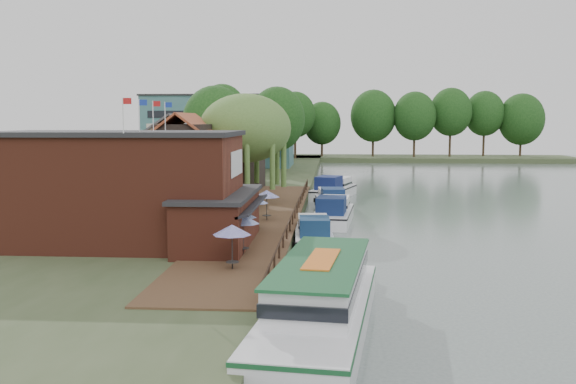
{
  "coord_description": "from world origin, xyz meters",
  "views": [
    {
      "loc": [
        -2.25,
        -40.78,
        8.94
      ],
      "look_at": [
        -6.0,
        12.0,
        3.0
      ],
      "focal_mm": 40.0,
      "sensor_mm": 36.0,
      "label": 1
    }
  ],
  "objects": [
    {
      "name": "tour_boat",
      "position": [
        -2.8,
        -14.76,
        1.57
      ],
      "size": [
        5.71,
        14.79,
        3.15
      ],
      "primitive_type": null,
      "rotation": [
        0.0,
        0.0,
        -0.12
      ],
      "color": "silver",
      "rests_on": "ground"
    },
    {
      "name": "cruiser_1",
      "position": [
        -3.64,
        4.73,
        1.12
      ],
      "size": [
        3.61,
        9.52,
        2.24
      ],
      "primitive_type": null,
      "rotation": [
        0.0,
        0.0,
        0.06
      ],
      "color": "white",
      "rests_on": "ground"
    },
    {
      "name": "cruiser_0",
      "position": [
        -2.79,
        -6.44,
        1.13
      ],
      "size": [
        4.88,
        9.85,
        2.27
      ],
      "primitive_type": null,
      "rotation": [
        0.0,
        0.0,
        -0.2
      ],
      "color": "white",
      "rests_on": "ground"
    },
    {
      "name": "cottage_c",
      "position": [
        -14.0,
        33.0,
        5.25
      ],
      "size": [
        7.6,
        7.6,
        8.5
      ],
      "primitive_type": null,
      "color": "black",
      "rests_on": "land_bank"
    },
    {
      "name": "cottage_a",
      "position": [
        -15.0,
        14.0,
        5.25
      ],
      "size": [
        8.6,
        7.6,
        8.5
      ],
      "primitive_type": null,
      "color": "black",
      "rests_on": "land_bank"
    },
    {
      "name": "hotel_block",
      "position": [
        -22.0,
        70.0,
        7.15
      ],
      "size": [
        25.4,
        12.4,
        12.3
      ],
      "primitive_type": null,
      "color": "#38666B",
      "rests_on": "land_bank"
    },
    {
      "name": "quay_deck",
      "position": [
        -8.0,
        10.0,
        1.05
      ],
      "size": [
        6.0,
        50.0,
        0.1
      ],
      "primitive_type": "cube",
      "color": "#47301E",
      "rests_on": "land_bank"
    },
    {
      "name": "swan",
      "position": [
        -1.95,
        -13.88,
        0.22
      ],
      "size": [
        0.44,
        0.44,
        0.44
      ],
      "primitive_type": "sphere",
      "color": "white",
      "rests_on": "ground"
    },
    {
      "name": "bank_tree_5",
      "position": [
        -10.28,
        93.46,
        7.94
      ],
      "size": [
        8.38,
        8.38,
        13.89
      ],
      "primitive_type": null,
      "color": "#143811",
      "rests_on": "land_bank"
    },
    {
      "name": "bank_tree_2",
      "position": [
        -10.83,
        56.6,
        7.51
      ],
      "size": [
        8.48,
        8.48,
        13.02
      ],
      "primitive_type": null,
      "color": "#143811",
      "rests_on": "land_bank"
    },
    {
      "name": "cottage_b",
      "position": [
        -18.0,
        24.0,
        5.25
      ],
      "size": [
        9.6,
        8.6,
        8.5
      ],
      "primitive_type": null,
      "color": "beige",
      "rests_on": "land_bank"
    },
    {
      "name": "umbrella_4",
      "position": [
        -7.46,
        8.94,
        2.29
      ],
      "size": [
        2.07,
        2.07,
        2.38
      ],
      "primitive_type": null,
      "color": "navy",
      "rests_on": "quay_deck"
    },
    {
      "name": "umbrella_0",
      "position": [
        -7.56,
        -7.76,
        2.29
      ],
      "size": [
        2.06,
        2.06,
        2.38
      ],
      "primitive_type": null,
      "color": "#211B98",
      "rests_on": "quay_deck"
    },
    {
      "name": "cruiser_4",
      "position": [
        -2.19,
        33.26,
        1.32
      ],
      "size": [
        6.31,
        11.33,
        2.65
      ],
      "primitive_type": null,
      "rotation": [
        0.0,
        0.0,
        -0.28
      ],
      "color": "silver",
      "rests_on": "ground"
    },
    {
      "name": "cruiser_2",
      "position": [
        -2.23,
        14.52,
        1.28
      ],
      "size": [
        4.27,
        10.71,
        2.56
      ],
      "primitive_type": null,
      "rotation": [
        0.0,
        0.0,
        -0.09
      ],
      "color": "white",
      "rests_on": "ground"
    },
    {
      "name": "quay_rail",
      "position": [
        -5.3,
        10.5,
        1.5
      ],
      "size": [
        0.2,
        49.0,
        1.0
      ],
      "primitive_type": null,
      "color": "black",
      "rests_on": "land_bank"
    },
    {
      "name": "ground",
      "position": [
        0.0,
        0.0,
        0.0
      ],
      "size": [
        260.0,
        260.0,
        0.0
      ],
      "primitive_type": "plane",
      "color": "#556360",
      "rests_on": "ground"
    },
    {
      "name": "cruiser_3",
      "position": [
        -2.45,
        23.38,
        1.17
      ],
      "size": [
        3.99,
        9.93,
        2.34
      ],
      "primitive_type": null,
      "rotation": [
        0.0,
        0.0,
        0.09
      ],
      "color": "silver",
      "rests_on": "ground"
    },
    {
      "name": "bank_tree_1",
      "position": [
        -18.0,
        49.73,
        7.52
      ],
      "size": [
        6.98,
        6.98,
        13.05
      ],
      "primitive_type": null,
      "color": "#143811",
      "rests_on": "land_bank"
    },
    {
      "name": "land_bank",
      "position": [
        -30.0,
        35.0,
        0.5
      ],
      "size": [
        50.0,
        140.0,
        1.0
      ],
      "primitive_type": "cube",
      "color": "#384728",
      "rests_on": "ground"
    },
    {
      "name": "umbrella_2",
      "position": [
        -8.0,
        -1.73,
        2.29
      ],
      "size": [
        2.06,
        2.06,
        2.38
      ],
      "primitive_type": null,
      "color": "#1A4093",
      "rests_on": "quay_deck"
    },
    {
      "name": "bank_tree_4",
      "position": [
        -13.61,
        87.42,
        7.47
      ],
      "size": [
        7.85,
        7.85,
        12.94
      ],
      "primitive_type": null,
      "color": "#143811",
      "rests_on": "land_bank"
    },
    {
      "name": "bank_tree_0",
      "position": [
        -17.51,
        41.38,
        7.19
      ],
      "size": [
        8.51,
        8.51,
        12.38
      ],
      "primitive_type": null,
      "color": "#143811",
      "rests_on": "land_bank"
    },
    {
      "name": "pub",
      "position": [
        -14.0,
        -1.0,
        4.65
      ],
      "size": [
        20.0,
        11.0,
        7.3
      ],
      "primitive_type": null,
      "color": "maroon",
      "rests_on": "land_bank"
    },
    {
      "name": "umbrella_1",
      "position": [
        -7.5,
        -4.04,
        2.29
      ],
      "size": [
        1.96,
        1.96,
        2.38
      ],
      "primitive_type": null,
      "color": "#1B3597",
      "rests_on": "quay_deck"
    },
    {
      "name": "umbrella_3",
      "position": [
        -8.02,
        5.18,
        2.29
      ],
      "size": [
        2.15,
        2.15,
        2.38
      ],
      "primitive_type": null,
      "color": "navy",
      "rests_on": "quay_deck"
    },
    {
      "name": "bank_tree_3",
      "position": [
        -13.9,
        76.51,
        6.26
      ],
      "size": [
        6.99,
        6.99,
        10.52
      ],
      "primitive_type": null,
      "color": "#143811",
      "rests_on": "land_bank"
    },
    {
      "name": "willow",
      "position": [
        -10.5,
        19.0,
        6.21
      ],
      "size": [
        8.6,
        8.6,
        10.43
      ],
      "primitive_type": null,
      "color": "#476B2D",
      "rests_on": "land_bank"
    }
  ]
}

